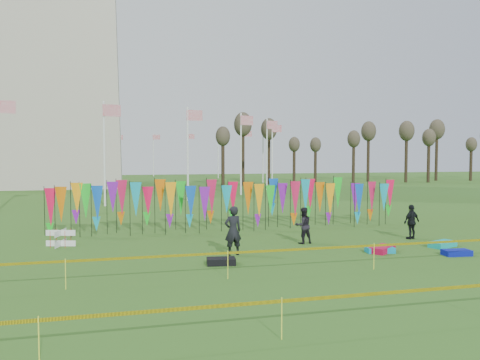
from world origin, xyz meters
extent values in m
plane|color=#335919|center=(0.00, 0.00, 0.00)|extent=(160.00, 160.00, 0.00)
cylinder|color=white|center=(14.00, 48.00, 4.00)|extent=(0.16, 0.16, 8.00)
plane|color=red|center=(14.60, 48.00, 7.30)|extent=(1.40, 0.00, 1.40)
cylinder|color=white|center=(13.05, 55.25, 4.00)|extent=(0.16, 0.16, 8.00)
plane|color=red|center=(13.65, 55.25, 7.30)|extent=(1.40, 0.00, 1.40)
cylinder|color=white|center=(10.25, 62.00, 4.00)|extent=(0.16, 0.16, 8.00)
plane|color=red|center=(10.85, 62.00, 7.30)|extent=(1.40, 0.00, 1.40)
cylinder|color=white|center=(5.80, 67.80, 4.00)|extent=(0.16, 0.16, 8.00)
plane|color=red|center=(6.40, 67.80, 7.30)|extent=(1.40, 0.00, 1.40)
cylinder|color=white|center=(0.00, 72.25, 4.00)|extent=(0.16, 0.16, 8.00)
plane|color=red|center=(0.60, 72.25, 7.30)|extent=(1.40, 0.00, 1.40)
cylinder|color=white|center=(-6.75, 75.05, 4.00)|extent=(0.16, 0.16, 8.00)
plane|color=red|center=(-6.15, 75.05, 7.30)|extent=(1.40, 0.00, 1.40)
cylinder|color=white|center=(-14.00, 76.00, 4.00)|extent=(0.16, 0.16, 8.00)
plane|color=red|center=(-13.40, 76.00, 7.30)|extent=(1.40, 0.00, 1.40)
cylinder|color=white|center=(-21.25, 75.05, 4.00)|extent=(0.16, 0.16, 8.00)
plane|color=red|center=(-20.65, 75.05, 7.30)|extent=(1.40, 0.00, 1.40)
plane|color=red|center=(-13.40, 20.00, 7.30)|extent=(1.40, 0.00, 1.40)
cylinder|color=white|center=(-6.75, 20.95, 4.00)|extent=(0.16, 0.16, 8.00)
plane|color=red|center=(-6.15, 20.95, 7.30)|extent=(1.40, 0.00, 1.40)
cylinder|color=white|center=(0.00, 23.75, 4.00)|extent=(0.16, 0.16, 8.00)
plane|color=red|center=(0.60, 23.75, 7.30)|extent=(1.40, 0.00, 1.40)
cylinder|color=white|center=(5.80, 28.20, 4.00)|extent=(0.16, 0.16, 8.00)
plane|color=red|center=(6.40, 28.20, 7.30)|extent=(1.40, 0.00, 1.40)
cylinder|color=white|center=(10.25, 34.00, 4.00)|extent=(0.16, 0.16, 8.00)
plane|color=red|center=(10.85, 34.00, 7.30)|extent=(1.40, 0.00, 1.40)
cylinder|color=white|center=(13.05, 40.75, 4.00)|extent=(0.16, 0.16, 8.00)
plane|color=red|center=(13.65, 40.75, 7.30)|extent=(1.40, 0.00, 1.40)
cylinder|color=black|center=(-9.00, 7.50, 1.26)|extent=(0.03, 0.03, 2.52)
cone|color=#EB0D43|center=(-8.72, 7.50, 1.64)|extent=(0.64, 0.64, 1.60)
cylinder|color=black|center=(-8.44, 7.50, 1.26)|extent=(0.03, 0.03, 2.52)
cone|color=#DC6806|center=(-8.16, 7.50, 1.64)|extent=(0.64, 0.64, 1.60)
cylinder|color=black|center=(-7.88, 7.50, 1.26)|extent=(0.03, 0.03, 2.52)
cone|color=#FF9B0D|center=(-7.59, 7.50, 1.64)|extent=(0.64, 0.64, 1.60)
cylinder|color=black|center=(-7.31, 7.50, 1.26)|extent=(0.03, 0.03, 2.52)
cone|color=#16C921|center=(-7.03, 7.50, 1.64)|extent=(0.64, 0.64, 1.60)
cylinder|color=black|center=(-6.75, 7.50, 1.26)|extent=(0.03, 0.03, 2.52)
cone|color=blue|center=(-6.47, 7.50, 1.64)|extent=(0.64, 0.64, 1.60)
cylinder|color=black|center=(-6.19, 7.50, 1.26)|extent=(0.03, 0.03, 2.52)
cone|color=purple|center=(-5.91, 7.50, 1.64)|extent=(0.64, 0.64, 1.60)
cylinder|color=black|center=(-5.62, 7.50, 1.26)|extent=(0.03, 0.03, 2.52)
cone|color=#CD1648|center=(-5.34, 7.50, 1.64)|extent=(0.64, 0.64, 1.60)
cylinder|color=black|center=(-5.06, 7.50, 1.26)|extent=(0.03, 0.03, 2.52)
cone|color=#0B97B3|center=(-4.78, 7.50, 1.64)|extent=(0.64, 0.64, 1.60)
cylinder|color=black|center=(-4.50, 7.50, 1.26)|extent=(0.03, 0.03, 2.52)
cone|color=#EB0D43|center=(-4.22, 7.50, 1.64)|extent=(0.64, 0.64, 1.60)
cylinder|color=black|center=(-3.94, 7.50, 1.26)|extent=(0.03, 0.03, 2.52)
cone|color=#DC6806|center=(-3.66, 7.50, 1.64)|extent=(0.64, 0.64, 1.60)
cylinder|color=black|center=(-3.38, 7.50, 1.26)|extent=(0.03, 0.03, 2.52)
cone|color=#FF9B0D|center=(-3.09, 7.50, 1.64)|extent=(0.64, 0.64, 1.60)
cylinder|color=black|center=(-2.81, 7.50, 1.26)|extent=(0.03, 0.03, 2.52)
cone|color=#16C921|center=(-2.53, 7.50, 1.64)|extent=(0.64, 0.64, 1.60)
cylinder|color=black|center=(-2.25, 7.50, 1.26)|extent=(0.03, 0.03, 2.52)
cone|color=blue|center=(-1.97, 7.50, 1.64)|extent=(0.64, 0.64, 1.60)
cylinder|color=black|center=(-1.69, 7.50, 1.26)|extent=(0.03, 0.03, 2.52)
cone|color=purple|center=(-1.41, 7.50, 1.64)|extent=(0.64, 0.64, 1.60)
cylinder|color=black|center=(-1.12, 7.50, 1.26)|extent=(0.03, 0.03, 2.52)
cone|color=#CD1648|center=(-0.84, 7.50, 1.64)|extent=(0.64, 0.64, 1.60)
cylinder|color=black|center=(-0.56, 7.50, 1.26)|extent=(0.03, 0.03, 2.52)
cone|color=#0B97B3|center=(-0.28, 7.50, 1.64)|extent=(0.64, 0.64, 1.60)
cylinder|color=black|center=(0.00, 7.50, 1.26)|extent=(0.03, 0.03, 2.52)
cone|color=#EB0D43|center=(0.28, 7.50, 1.64)|extent=(0.64, 0.64, 1.60)
cylinder|color=black|center=(0.56, 7.50, 1.26)|extent=(0.03, 0.03, 2.52)
cone|color=#DC6806|center=(0.84, 7.50, 1.64)|extent=(0.64, 0.64, 1.60)
cylinder|color=black|center=(1.12, 7.50, 1.26)|extent=(0.03, 0.03, 2.52)
cone|color=#FF9B0D|center=(1.41, 7.50, 1.64)|extent=(0.64, 0.64, 1.60)
cylinder|color=black|center=(1.69, 7.50, 1.26)|extent=(0.03, 0.03, 2.52)
cone|color=#16C921|center=(1.97, 7.50, 1.64)|extent=(0.64, 0.64, 1.60)
cylinder|color=black|center=(2.25, 7.50, 1.26)|extent=(0.03, 0.03, 2.52)
cone|color=blue|center=(2.53, 7.50, 1.64)|extent=(0.64, 0.64, 1.60)
cylinder|color=black|center=(2.81, 7.50, 1.26)|extent=(0.03, 0.03, 2.52)
cone|color=purple|center=(3.09, 7.50, 1.64)|extent=(0.64, 0.64, 1.60)
cylinder|color=black|center=(3.38, 7.50, 1.26)|extent=(0.03, 0.03, 2.52)
cone|color=#CD1648|center=(3.66, 7.50, 1.64)|extent=(0.64, 0.64, 1.60)
cylinder|color=black|center=(3.94, 7.50, 1.26)|extent=(0.03, 0.03, 2.52)
cone|color=#0B97B3|center=(4.22, 7.50, 1.64)|extent=(0.64, 0.64, 1.60)
cylinder|color=black|center=(4.50, 7.50, 1.26)|extent=(0.03, 0.03, 2.52)
cone|color=#EB0D43|center=(4.78, 7.50, 1.64)|extent=(0.64, 0.64, 1.60)
cylinder|color=black|center=(5.06, 7.50, 1.26)|extent=(0.03, 0.03, 2.52)
cone|color=#DC6806|center=(5.34, 7.50, 1.64)|extent=(0.64, 0.64, 1.60)
cylinder|color=black|center=(5.62, 7.50, 1.26)|extent=(0.03, 0.03, 2.52)
cone|color=#FF9B0D|center=(5.91, 7.50, 1.64)|extent=(0.64, 0.64, 1.60)
cylinder|color=black|center=(6.19, 7.50, 1.26)|extent=(0.03, 0.03, 2.52)
cone|color=#16C921|center=(6.47, 7.50, 1.64)|extent=(0.64, 0.64, 1.60)
cylinder|color=black|center=(6.75, 7.50, 1.26)|extent=(0.03, 0.03, 2.52)
cone|color=blue|center=(7.03, 7.50, 1.64)|extent=(0.64, 0.64, 1.60)
cylinder|color=black|center=(7.31, 7.50, 1.26)|extent=(0.03, 0.03, 2.52)
cone|color=purple|center=(7.59, 7.50, 1.64)|extent=(0.64, 0.64, 1.60)
cylinder|color=black|center=(7.88, 7.50, 1.26)|extent=(0.03, 0.03, 2.52)
cone|color=#CD1648|center=(8.15, 7.50, 1.64)|extent=(0.64, 0.64, 1.60)
cylinder|color=black|center=(8.44, 7.50, 1.26)|extent=(0.03, 0.03, 2.52)
cone|color=#0B97B3|center=(8.72, 7.50, 1.64)|extent=(0.64, 0.64, 1.60)
cylinder|color=black|center=(9.00, 7.50, 1.26)|extent=(0.03, 0.03, 2.52)
cone|color=#EB0D43|center=(9.28, 7.50, 1.64)|extent=(0.64, 0.64, 1.60)
cube|color=yellow|center=(0.00, -1.98, 0.82)|extent=(26.00, 0.01, 0.08)
cylinder|color=#F7FE38|center=(-7.00, -1.98, 0.45)|extent=(0.02, 0.02, 0.90)
cylinder|color=#F7FE38|center=(-2.00, -1.98, 0.45)|extent=(0.02, 0.02, 0.90)
cylinder|color=#F7FE38|center=(3.00, -1.98, 0.45)|extent=(0.02, 0.02, 0.90)
cube|color=yellow|center=(0.00, -6.98, 0.82)|extent=(26.00, 0.01, 0.08)
cylinder|color=#F7FE38|center=(-7.00, -6.98, 0.45)|extent=(0.02, 0.02, 0.90)
cylinder|color=#F7FE38|center=(-2.00, -6.98, 0.45)|extent=(0.02, 0.02, 0.90)
cylinder|color=#362A1B|center=(6.00, 44.00, 3.20)|extent=(0.44, 0.44, 6.40)
ellipsoid|color=#473F2F|center=(6.00, 44.00, 6.56)|extent=(1.92, 1.92, 2.56)
cylinder|color=#362A1B|center=(10.00, 44.00, 3.20)|extent=(0.44, 0.44, 6.40)
ellipsoid|color=#473F2F|center=(10.00, 44.00, 6.56)|extent=(1.92, 1.92, 2.56)
cylinder|color=#362A1B|center=(14.00, 44.00, 3.20)|extent=(0.44, 0.44, 6.40)
ellipsoid|color=#473F2F|center=(14.00, 44.00, 6.56)|extent=(1.92, 1.92, 2.56)
cylinder|color=#362A1B|center=(18.00, 44.00, 3.20)|extent=(0.44, 0.44, 6.40)
ellipsoid|color=#473F2F|center=(18.00, 44.00, 6.56)|extent=(1.92, 1.92, 2.56)
cylinder|color=#362A1B|center=(22.00, 44.00, 3.20)|extent=(0.44, 0.44, 6.40)
ellipsoid|color=#473F2F|center=(22.00, 44.00, 6.56)|extent=(1.92, 1.92, 2.56)
cylinder|color=#362A1B|center=(26.00, 44.00, 3.20)|extent=(0.44, 0.44, 6.40)
ellipsoid|color=#473F2F|center=(26.00, 44.00, 6.56)|extent=(1.92, 1.92, 2.56)
cylinder|color=#362A1B|center=(30.00, 44.00, 3.20)|extent=(0.44, 0.44, 6.40)
ellipsoid|color=#473F2F|center=(30.00, 44.00, 6.56)|extent=(1.92, 1.92, 2.56)
cylinder|color=#362A1B|center=(34.00, 44.00, 3.20)|extent=(0.44, 0.44, 6.40)
ellipsoid|color=#473F2F|center=(34.00, 44.00, 6.56)|extent=(1.92, 1.92, 2.56)
cylinder|color=#362A1B|center=(38.00, 44.00, 3.20)|extent=(0.44, 0.44, 6.40)
ellipsoid|color=#473F2F|center=(38.00, 44.00, 6.56)|extent=(1.92, 1.92, 2.56)
cylinder|color=#362A1B|center=(42.00, 44.00, 3.20)|extent=(0.44, 0.44, 6.40)
ellipsoid|color=#473F2F|center=(42.00, 44.00, 6.56)|extent=(1.92, 1.92, 2.56)
cylinder|color=#362A1B|center=(46.00, 44.00, 3.20)|extent=(0.44, 0.44, 6.40)
ellipsoid|color=#473F2F|center=(46.00, 44.00, 6.56)|extent=(1.92, 1.92, 2.56)
cylinder|color=red|center=(-8.27, 4.53, 0.36)|extent=(0.02, 0.02, 0.72)
cylinder|color=red|center=(-7.64, 4.53, 0.36)|extent=(0.02, 0.02, 0.72)
cylinder|color=red|center=(-8.27, 5.15, 0.36)|extent=(0.02, 0.02, 0.72)
cylinder|color=red|center=(-7.64, 5.15, 0.36)|extent=(0.02, 0.02, 0.72)
imported|color=black|center=(-1.22, 1.40, 0.96)|extent=(0.77, 0.62, 1.91)
imported|color=black|center=(2.32, 3.00, 0.80)|extent=(0.82, 0.56, 1.60)
imported|color=black|center=(7.61, 2.83, 0.80)|extent=(1.05, 0.78, 1.60)
cube|color=#0D93C3|center=(4.58, 0.46, 0.11)|extent=(1.17, 0.72, 0.22)
cube|color=#0A16AD|center=(7.18, -0.74, 0.11)|extent=(1.08, 0.63, 0.22)
cube|color=#B90C39|center=(4.72, 0.52, 0.12)|extent=(1.41, 1.26, 0.24)
cube|color=black|center=(-1.99, -0.03, 0.12)|extent=(1.07, 0.70, 0.23)
cube|color=#0CACB0|center=(7.75, 0.84, 0.12)|extent=(1.40, 1.03, 0.24)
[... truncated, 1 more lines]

